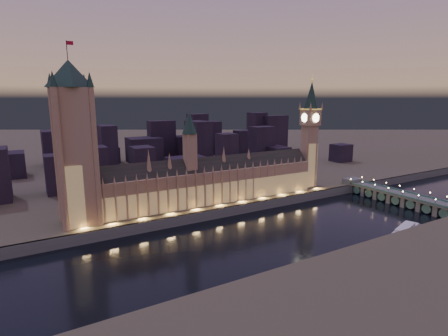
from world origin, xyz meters
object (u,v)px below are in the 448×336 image
victoria_tower (74,137)px  westminster_bridge (394,196)px  elizabeth_tower (310,125)px  river_boat (405,230)px  palace_of_westminster (211,181)px

victoria_tower → westminster_bridge: (265.41, -65.38, -64.27)m
victoria_tower → elizabeth_tower: victoria_tower is taller
westminster_bridge → victoria_tower: bearing=166.2°
westminster_bridge → river_boat: westminster_bridge is taller
river_boat → westminster_bridge: bearing=40.0°
elizabeth_tower → westminster_bridge: (47.41, -65.38, -63.83)m
victoria_tower → westminster_bridge: size_ratio=1.11×
palace_of_westminster → westminster_bridge: palace_of_westminster is taller
victoria_tower → river_boat: victoria_tower is taller
palace_of_westminster → river_boat: 154.52m
elizabeth_tower → westminster_bridge: bearing=-54.0°
victoria_tower → elizabeth_tower: size_ratio=1.13×
elizabeth_tower → westminster_bridge: 102.94m
victoria_tower → river_boat: (205.41, -115.78, -68.71)m
palace_of_westminster → westminster_bridge: size_ratio=1.79×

